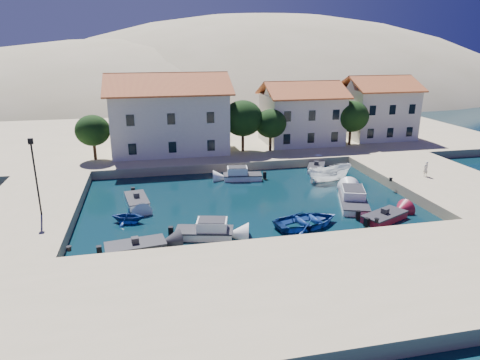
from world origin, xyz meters
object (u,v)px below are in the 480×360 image
Objects in this scene: rowboat_south at (307,226)px; pedestrian at (426,169)px; lamppost at (35,170)px; building_mid at (301,112)px; cabin_cruiser_south at (204,231)px; boat_east at (329,181)px; building_right at (377,106)px; cabin_cruiser_east at (353,200)px; building_left at (169,112)px.

pedestrian reaches higher than rowboat_south.
building_mid is at bearing 35.45° from lamppost.
lamppost is 1.33× the size of cabin_cruiser_south.
boat_east is at bearing 50.16° from cabin_cruiser_south.
building_right reaches higher than building_mid.
cabin_cruiser_east is (-2.81, -22.06, -4.75)m from building_mid.
building_right reaches higher than cabin_cruiser_east.
building_left is 30.70m from pedestrian.
lamppost is at bearing -152.07° from building_right.
cabin_cruiser_south is (1.00, -24.84, -5.46)m from building_left.
building_left is 25.45m from cabin_cruiser_south.
lamppost is 1.22× the size of boat_east.
lamppost is at bearing 107.96° from cabin_cruiser_east.
pedestrian is (-4.96, -19.26, -3.68)m from building_right.
lamppost is 21.90m from rowboat_south.
building_mid is 22.74m from cabin_cruiser_east.
building_right is 1.86× the size of boat_east.
building_mid is at bearing -14.08° from boat_east.
rowboat_south is (-8.61, -25.51, -5.22)m from building_mid.
lamppost is 14.07m from cabin_cruiser_south.
building_mid is at bearing -29.21° from rowboat_south.
building_right reaches higher than cabin_cruiser_south.
pedestrian is (25.04, -17.26, -4.15)m from building_left.
building_left is 2.67× the size of rowboat_south.
lamppost reaches higher than rowboat_south.
building_mid is 36.21m from lamppost.
cabin_cruiser_south is at bearing -123.34° from building_mid.
building_right is 46.98m from lamppost.
cabin_cruiser_east reaches higher than boat_east.
rowboat_south is at bearing 15.14° from pedestrian.
cabin_cruiser_east is at bearing 11.38° from pedestrian.
cabin_cruiser_south is 0.92× the size of boat_east.
rowboat_south is at bearing -12.19° from lamppost.
building_right reaches higher than boat_east.
lamppost is at bearing -119.90° from building_left.
building_mid is 31.29m from cabin_cruiser_south.
building_mid reaches higher than pedestrian.
cabin_cruiser_south is (-17.00, -25.84, -4.75)m from building_mid.
rowboat_south is at bearing -127.86° from building_right.
building_mid reaches higher than boat_east.
lamppost is (-41.50, -22.00, -0.72)m from building_right.
building_right reaches higher than lamppost.
lamppost is 27.05m from cabin_cruiser_east.
rowboat_south is 12.50m from boat_east.
cabin_cruiser_east reaches higher than rowboat_south.
cabin_cruiser_east is at bearing -2.28° from lamppost.
building_right is 1.52× the size of cabin_cruiser_east.
pedestrian is at bearing -116.71° from boat_east.
building_left is at bearing 42.74° from boat_east.
building_right is at bearing 27.93° from lamppost.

